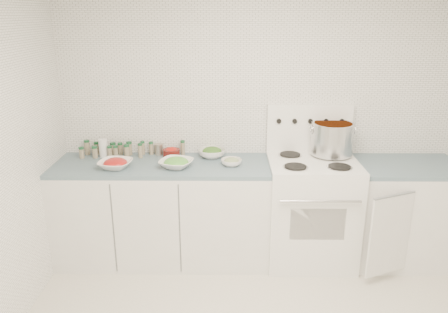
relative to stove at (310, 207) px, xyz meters
The scene contains 13 objects.
room_walls 1.66m from the stove, 112.04° to the right, with size 3.54×3.04×2.52m.
counter_left 1.31m from the stove, behind, with size 1.85×0.62×0.90m.
stove is the anchor object (origin of this frame).
counter_right 0.82m from the stove, ahead, with size 0.89×0.79×0.90m.
stock_pot 0.65m from the stove, 40.45° to the left, with size 0.39×0.37×0.28m.
bowl_tomato 1.73m from the stove, behind, with size 0.31×0.31×0.09m.
bowl_snowpea 1.25m from the stove, behind, with size 0.35×0.35×0.09m.
bowl_broccoli 1.00m from the stove, 167.88° to the left, with size 0.30×0.30×0.10m.
bowl_zucchini 0.83m from the stove, behind, with size 0.23×0.23×0.07m.
bowl_pepper 1.33m from the stove, behind, with size 0.15×0.15×0.09m.
salt_canister 1.92m from the stove, behind, with size 0.08×0.08×0.16m, color white.
tin_can 1.46m from the stove, 169.03° to the left, with size 0.08×0.08×0.10m, color #A19688.
spice_cluster 1.79m from the stove, behind, with size 0.94×0.16×0.14m.
Camera 1 is at (-0.25, -2.35, 2.14)m, focal length 35.00 mm.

